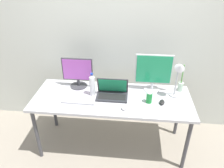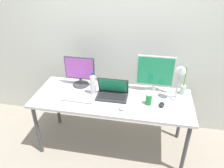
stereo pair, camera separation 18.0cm
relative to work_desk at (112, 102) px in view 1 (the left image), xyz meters
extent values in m
plane|color=gray|center=(0.00, 0.00, -0.68)|extent=(16.00, 16.00, 0.00)
cube|color=silver|center=(0.00, 0.59, 0.62)|extent=(7.00, 0.08, 2.60)
cylinder|color=#424247|center=(-0.86, -0.29, -0.32)|extent=(0.04, 0.04, 0.71)
cylinder|color=#424247|center=(0.86, -0.29, -0.32)|extent=(0.04, 0.04, 0.71)
cylinder|color=#424247|center=(-0.86, 0.29, -0.32)|extent=(0.04, 0.04, 0.71)
cylinder|color=#424247|center=(0.86, 0.29, -0.32)|extent=(0.04, 0.04, 0.71)
cube|color=#B7B7BC|center=(0.00, 0.00, 0.05)|extent=(1.84, 0.71, 0.03)
cylinder|color=#38383D|center=(-0.45, 0.21, 0.07)|extent=(0.21, 0.21, 0.01)
cylinder|color=#38383D|center=(-0.45, 0.21, 0.11)|extent=(0.03, 0.03, 0.08)
cube|color=#38383D|center=(-0.45, 0.21, 0.30)|extent=(0.38, 0.02, 0.29)
cube|color=#A54CB2|center=(-0.45, 0.20, 0.30)|extent=(0.35, 0.01, 0.26)
cylinder|color=silver|center=(0.47, 0.22, 0.07)|extent=(0.19, 0.19, 0.01)
cylinder|color=silver|center=(0.47, 0.22, 0.12)|extent=(0.03, 0.03, 0.09)
cube|color=silver|center=(0.47, 0.22, 0.34)|extent=(0.43, 0.02, 0.36)
cube|color=#1E8C59|center=(0.47, 0.21, 0.34)|extent=(0.41, 0.01, 0.34)
cube|color=#2D2D33|center=(0.00, 0.00, 0.07)|extent=(0.36, 0.22, 0.02)
cube|color=black|center=(0.00, -0.02, 0.08)|extent=(0.32, 0.12, 0.00)
cube|color=#2D2D33|center=(0.00, 0.07, 0.18)|extent=(0.36, 0.08, 0.21)
cube|color=#1E8C59|center=(0.00, 0.06, 0.18)|extent=(0.32, 0.07, 0.19)
cube|color=#B2B2B7|center=(-0.37, -0.12, 0.07)|extent=(0.38, 0.14, 0.02)
ellipsoid|color=black|center=(0.57, -0.07, 0.08)|extent=(0.07, 0.10, 0.04)
ellipsoid|color=silver|center=(0.15, -0.20, 0.08)|extent=(0.07, 0.10, 0.03)
cylinder|color=silver|center=(-0.23, 0.04, 0.18)|extent=(0.07, 0.07, 0.23)
cone|color=silver|center=(-0.23, 0.04, 0.31)|extent=(0.06, 0.06, 0.03)
cylinder|color=#1938B2|center=(-0.23, 0.04, 0.34)|extent=(0.03, 0.03, 0.02)
cylinder|color=#197F33|center=(0.42, -0.06, 0.12)|extent=(0.07, 0.07, 0.12)
cylinder|color=silver|center=(0.42, -0.06, 0.18)|extent=(0.06, 0.06, 0.00)
cylinder|color=#B2D1B7|center=(0.81, 0.24, 0.12)|extent=(0.06, 0.06, 0.11)
cylinder|color=#519342|center=(0.81, 0.24, 0.29)|extent=(0.01, 0.01, 0.24)
cylinder|color=#B7B7BC|center=(0.73, 0.12, 0.07)|extent=(0.11, 0.11, 0.01)
cylinder|color=#B7B7BC|center=(0.73, 0.12, 0.25)|extent=(0.02, 0.02, 0.36)
cone|color=#B7B7BC|center=(0.73, 0.06, 0.46)|extent=(0.11, 0.12, 0.11)
camera|label=1|loc=(0.22, -2.11, 1.47)|focal=35.00mm
camera|label=2|loc=(0.40, -2.09, 1.47)|focal=35.00mm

